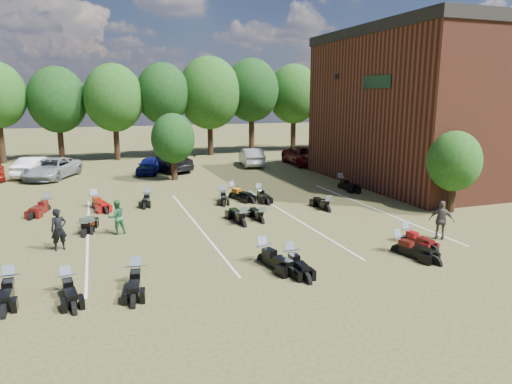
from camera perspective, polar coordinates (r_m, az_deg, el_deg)
name	(u,v)px	position (r m, az deg, el deg)	size (l,w,h in m)	color
ground	(277,236)	(20.50, 2.67, -5.55)	(160.00, 160.00, 0.00)	brown
car_1	(37,167)	(39.17, -25.75, 2.88)	(1.67, 4.78, 1.57)	white
car_2	(52,168)	(37.79, -24.14, 2.70)	(2.56, 5.55, 1.54)	gray
car_3	(169,161)	(38.74, -10.88, 3.78)	(2.24, 5.52, 1.60)	black
car_4	(149,165)	(37.75, -13.18, 3.26)	(1.56, 3.88, 1.32)	#0C1154
car_5	(251,157)	(40.82, -0.58, 4.40)	(1.70, 4.86, 1.60)	#9F9F9A
car_6	(305,156)	(41.69, 6.09, 4.49)	(2.66, 5.76, 1.60)	#510408
car_7	(350,156)	(43.43, 11.64, 4.42)	(1.84, 4.53, 1.31)	#35353A
person_black	(59,230)	(20.13, -23.44, -4.33)	(0.63, 0.41, 1.72)	black
person_green	(117,217)	(21.55, -17.01, -3.01)	(0.77, 0.60, 1.58)	#27683C
person_grey	(441,220)	(21.40, 22.17, -3.29)	(1.01, 0.42, 1.72)	#534E47
motorcycle_0	(11,293)	(16.79, -28.32, -11.08)	(0.71, 2.23, 1.24)	black
motorcycle_1	(137,284)	(16.05, -14.68, -11.02)	(0.72, 2.26, 1.26)	black
motorcycle_2	(67,292)	(16.08, -22.50, -11.53)	(0.68, 2.12, 1.18)	black
motorcycle_3	(290,266)	(17.12, 4.33, -9.18)	(0.70, 2.18, 1.22)	black
motorcycle_4	(264,262)	(17.42, 0.97, -8.75)	(0.77, 2.42, 1.35)	black
motorcycle_5	(398,252)	(19.33, 17.33, -7.20)	(0.73, 2.30, 1.28)	black
motorcycle_6	(406,242)	(20.76, 18.26, -5.93)	(0.67, 2.11, 1.17)	#490A0C
motorcycle_8	(92,233)	(22.25, -19.83, -4.85)	(0.68, 2.14, 1.19)	black
motorcycle_9	(85,236)	(21.92, -20.60, -5.16)	(0.71, 2.23, 1.24)	black
motorcycle_10	(243,226)	(22.09, -1.63, -4.24)	(0.78, 2.44, 1.36)	black
motorcycle_12	(261,222)	(22.65, 0.69, -3.83)	(0.67, 2.09, 1.17)	black
motorcycle_13	(328,211)	(25.09, 8.93, -2.41)	(0.72, 2.25, 1.25)	black
motorcycle_14	(47,211)	(27.44, -24.66, -2.14)	(0.78, 2.43, 1.36)	#4B0C0A
motorcycle_15	(95,207)	(27.34, -19.45, -1.77)	(0.79, 2.48, 1.38)	#930B0A
motorcycle_16	(148,202)	(27.63, -13.34, -1.26)	(0.69, 2.15, 1.20)	black
motorcycle_17	(233,198)	(28.11, -2.91, -0.72)	(0.80, 2.52, 1.40)	black
motorcycle_18	(259,198)	(27.88, 0.39, -0.82)	(0.72, 2.27, 1.27)	black
motorcycle_19	(223,200)	(27.56, -4.15, -1.00)	(0.68, 2.13, 1.19)	black
motorcycle_20	(341,188)	(31.52, 10.58, 0.48)	(0.80, 2.53, 1.41)	black
brick_building	(501,106)	(39.99, 28.30, 9.40)	(25.40, 15.20, 10.70)	#602A1B
tree_line	(160,94)	(47.53, -11.96, 11.88)	(56.00, 6.00, 9.79)	black
young_tree_near_building	(454,161)	(26.39, 23.54, 3.54)	(2.80, 2.80, 4.16)	black
young_tree_midfield	(173,138)	(34.17, -10.34, 6.61)	(3.20, 3.20, 4.70)	black
parking_lines	(197,225)	(22.41, -7.39, -4.09)	(20.10, 14.00, 0.01)	silver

